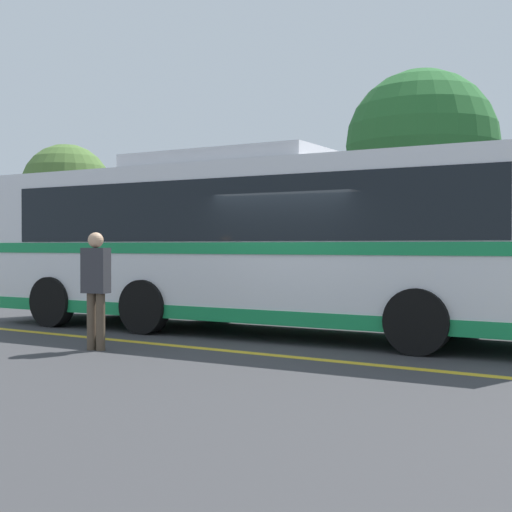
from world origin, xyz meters
The scene contains 11 objects.
ground_plane centered at (0.00, 0.00, 0.00)m, with size 220.00×220.00×0.00m, color #38383A.
lane_strip_0 centered at (-1.22, -1.74, 0.00)m, with size 0.20×31.15×0.01m, color gold.
curb_strip centered at (-1.22, 7.32, 0.07)m, with size 39.15×0.36×0.15m, color #99999E.
transit_bus centered at (-1.23, 0.46, 1.76)m, with size 11.56×3.10×3.37m.
parked_car_0 centered at (-13.26, 5.66, 0.74)m, with size 4.23×2.05×1.47m.
parked_car_1 centered at (-8.18, 5.73, 0.67)m, with size 4.02×1.89×1.29m.
parked_car_2 centered at (-3.26, 5.28, 0.77)m, with size 4.24×2.26×1.53m.
parked_car_3 centered at (2.19, 5.74, 0.74)m, with size 4.37×2.27×1.42m.
pedestrian_0 centered at (-2.12, -2.77, 1.05)m, with size 0.45×0.29×1.83m.
tree_0 centered at (-16.66, 10.02, 3.96)m, with size 3.72×3.72×5.83m.
tree_2 centered at (-2.05, 11.92, 4.89)m, with size 4.97×4.97×7.39m.
Camera 1 is at (5.91, -10.76, 1.63)m, focal length 50.00 mm.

